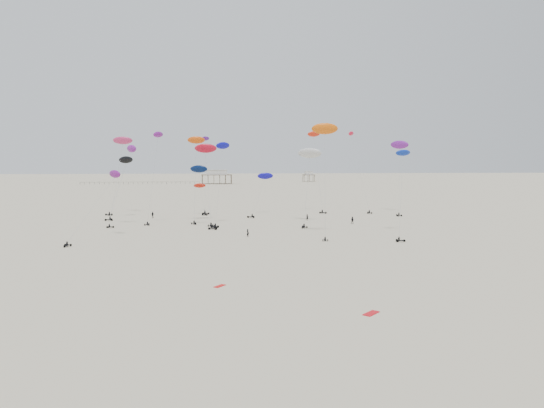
{
  "coord_description": "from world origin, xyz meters",
  "views": [
    {
      "loc": [
        -11.67,
        -19.14,
        15.77
      ],
      "look_at": [
        0.0,
        88.0,
        7.0
      ],
      "focal_mm": 35.0,
      "sensor_mm": 36.0,
      "label": 1
    }
  ],
  "objects": [
    {
      "name": "ground_plane",
      "position": [
        0.0,
        200.0,
        0.0
      ],
      "size": [
        900.0,
        900.0,
        0.0
      ],
      "primitive_type": "plane",
      "color": "beige"
    },
    {
      "name": "spectator_0",
      "position": [
        -4.85,
        90.17,
        0.0
      ],
      "size": [
        0.79,
        0.84,
        1.91
      ],
      "primitive_type": "imported",
      "rotation": [
        0.0,
        0.0,
        2.19
      ],
      "color": "black",
      "rests_on": "ground"
    },
    {
      "name": "rig_17",
      "position": [
        -10.11,
        111.68,
        14.39
      ],
      "size": [
        5.66,
        11.03,
        20.8
      ],
      "rotation": [
        0.0,
        0.0,
        0.99
      ],
      "color": "black",
      "rests_on": "ground"
    },
    {
      "name": "spectator_3",
      "position": [
        12.81,
        119.07,
        0.0
      ],
      "size": [
        0.86,
        0.83,
        1.96
      ],
      "primitive_type": "imported",
      "rotation": [
        0.0,
        0.0,
        2.46
      ],
      "color": "black",
      "rests_on": "ground"
    },
    {
      "name": "rig_4",
      "position": [
        19.78,
        142.66,
        16.97
      ],
      "size": [
        5.08,
        11.25,
        25.25
      ],
      "rotation": [
        0.0,
        0.0,
        4.01
      ],
      "color": "black",
      "rests_on": "ground"
    },
    {
      "name": "rig_3",
      "position": [
        -34.22,
        90.66,
        9.46
      ],
      "size": [
        9.09,
        16.59,
        19.14
      ],
      "rotation": [
        0.0,
        0.0,
        2.93
      ],
      "color": "black",
      "rests_on": "ground"
    },
    {
      "name": "rig_10",
      "position": [
        -37.65,
        144.74,
        16.08
      ],
      "size": [
        9.09,
        12.32,
        21.37
      ],
      "rotation": [
        0.0,
        0.0,
        1.1
      ],
      "color": "black",
      "rests_on": "ground"
    },
    {
      "name": "rig_9",
      "position": [
        -37.04,
        130.46,
        12.07
      ],
      "size": [
        6.59,
        12.03,
        17.85
      ],
      "rotation": [
        0.0,
        0.0,
        1.82
      ],
      "color": "black",
      "rests_on": "ground"
    },
    {
      "name": "rig_1",
      "position": [
        33.18,
        142.27,
        13.67
      ],
      "size": [
        4.64,
        16.32,
        26.93
      ],
      "rotation": [
        0.0,
        0.0,
        6.36
      ],
      "color": "black",
      "rests_on": "ground"
    },
    {
      "name": "rig_2",
      "position": [
        -15.62,
        137.81,
        6.4
      ],
      "size": [
        4.32,
        5.88,
        9.41
      ],
      "rotation": [
        0.0,
        0.0,
        1.38
      ],
      "color": "black",
      "rests_on": "ground"
    },
    {
      "name": "rig_0",
      "position": [
        -16.33,
        117.98,
        16.92
      ],
      "size": [
        4.54,
        8.31,
        22.28
      ],
      "rotation": [
        0.0,
        0.0,
        3.55
      ],
      "color": "black",
      "rests_on": "ground"
    },
    {
      "name": "rig_14",
      "position": [
        -34.09,
        112.69,
        17.88
      ],
      "size": [
        6.07,
        7.03,
        21.94
      ],
      "rotation": [
        0.0,
        0.0,
        4.48
      ],
      "color": "black",
      "rests_on": "ground"
    },
    {
      "name": "grounded_kite_b",
      "position": [
        -11.12,
        46.91,
        0.0
      ],
      "size": [
        1.62,
        1.87,
        0.07
      ],
      "primitive_type": "cube",
      "rotation": [
        0.0,
        0.0,
        0.95
      ],
      "color": "red",
      "rests_on": "ground"
    },
    {
      "name": "grounded_kite_a",
      "position": [
        4.35,
        33.12,
        0.0
      ],
      "size": [
        2.19,
        2.2,
        0.08
      ],
      "primitive_type": "cube",
      "rotation": [
        0.0,
        0.0,
        0.79
      ],
      "color": "red",
      "rests_on": "ground"
    },
    {
      "name": "rig_7",
      "position": [
        28.19,
        90.2,
        12.22
      ],
      "size": [
        8.68,
        16.84,
        22.64
      ],
      "rotation": [
        0.0,
        0.0,
        4.5
      ],
      "color": "black",
      "rests_on": "ground"
    },
    {
      "name": "rig_15",
      "position": [
        12.58,
        115.42,
        16.18
      ],
      "size": [
        8.12,
        17.45,
        21.35
      ],
      "rotation": [
        0.0,
        0.0,
        0.17
      ],
      "color": "black",
      "rests_on": "ground"
    },
    {
      "name": "rig_11",
      "position": [
        -14.32,
        141.28,
        10.14
      ],
      "size": [
        3.03,
        9.89,
        23.4
      ],
      "rotation": [
        0.0,
        0.0,
        4.33
      ],
      "color": "black",
      "rests_on": "ground"
    },
    {
      "name": "rig_6",
      "position": [
        -13.71,
        119.49,
        16.71
      ],
      "size": [
        5.79,
        15.8,
        22.1
      ],
      "rotation": [
        0.0,
        0.0,
        3.47
      ],
      "color": "black",
      "rests_on": "ground"
    },
    {
      "name": "pavilion_small",
      "position": [
        60.0,
        380.0,
        3.49
      ],
      "size": [
        9.0,
        7.0,
        8.0
      ],
      "color": "brown",
      "rests_on": "ground"
    },
    {
      "name": "rig_12",
      "position": [
        2.4,
        136.55,
        8.84
      ],
      "size": [
        8.62,
        14.37,
        16.57
      ],
      "rotation": [
        0.0,
        0.0,
        1.5
      ],
      "color": "black",
      "rests_on": "ground"
    },
    {
      "name": "rig_5",
      "position": [
        -26.37,
        115.36,
        15.36
      ],
      "size": [
        4.83,
        7.16,
        23.26
      ],
      "rotation": [
        0.0,
        0.0,
        6.03
      ],
      "color": "black",
      "rests_on": "ground"
    },
    {
      "name": "rig_13",
      "position": [
        -14.46,
        109.48,
        9.99
      ],
      "size": [
        6.93,
        11.96,
        16.0
      ],
      "rotation": [
        0.0,
        0.0,
        1.48
      ],
      "color": "black",
      "rests_on": "ground"
    },
    {
      "name": "rig_16",
      "position": [
        11.81,
        92.52,
        20.98
      ],
      "size": [
        5.8,
        12.59,
        24.77
      ],
      "rotation": [
        0.0,
        0.0,
        6.15
      ],
      "color": "black",
      "rests_on": "ground"
    },
    {
      "name": "rig_8",
      "position": [
        44.77,
        138.46,
        18.21
      ],
      "size": [
        8.51,
        17.5,
        23.9
      ],
      "rotation": [
        0.0,
        0.0,
        0.21
      ],
      "color": "black",
      "rests_on": "ground"
    },
    {
      "name": "pavilion_main",
      "position": [
        -10.0,
        350.0,
        4.22
      ],
      "size": [
        21.0,
        13.0,
        9.8
      ],
      "color": "brown",
      "rests_on": "ground"
    },
    {
      "name": "spectator_1",
      "position": [
        22.82,
        110.23,
        0.0
      ],
      "size": [
        1.17,
        0.88,
        2.12
      ],
      "primitive_type": "imported",
      "rotation": [
        0.0,
        0.0,
        5.98
      ],
      "color": "black",
      "rests_on": "ground"
    },
    {
      "name": "pier_fence",
      "position": [
        -62.0,
        350.0,
        0.77
      ],
      "size": [
        80.2,
        0.2,
        1.5
      ],
      "color": "black",
      "rests_on": "ground"
    },
    {
      "name": "spectator_2",
      "position": [
        -28.81,
        129.61,
        0.0
      ],
      "size": [
        1.38,
        1.12,
        2.06
      ],
      "primitive_type": "imported",
      "rotation": [
        0.0,
        0.0,
        5.83
      ],
      "color": "black",
      "rests_on": "ground"
    }
  ]
}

